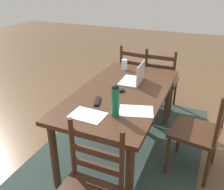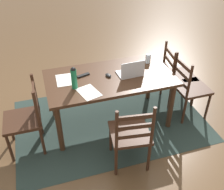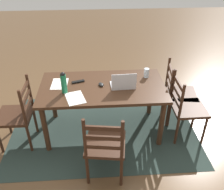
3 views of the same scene
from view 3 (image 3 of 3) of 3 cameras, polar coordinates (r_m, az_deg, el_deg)
name	(u,v)px [view 3 (image 3 of 3)]	position (r m, az deg, el deg)	size (l,w,h in m)	color
ground_plane	(104,129)	(3.69, -1.97, -7.89)	(14.00, 14.00, 0.00)	brown
area_rug	(104,129)	(3.69, -1.97, -7.86)	(2.66, 1.74, 0.01)	#283833
dining_table	(103,92)	(3.30, -2.18, 0.73)	(1.66, 0.87, 0.75)	#422819
chair_left_near	(178,94)	(3.75, 15.13, 0.32)	(0.49, 0.49, 0.95)	#3D2316
chair_right_far	(18,115)	(3.43, -21.07, -4.32)	(0.44, 0.44, 0.95)	#3D2316
chair_left_far	(186,108)	(3.47, 16.79, -2.86)	(0.44, 0.44, 0.95)	#3D2316
chair_far_head	(105,146)	(2.79, -1.59, -11.63)	(0.50, 0.50, 0.95)	#3D2316
laptop	(123,84)	(3.19, 2.62, 2.67)	(0.33, 0.23, 0.23)	silver
water_bottle	(64,82)	(3.10, -11.15, 2.93)	(0.07, 0.07, 0.29)	#197247
drinking_glass	(146,73)	(3.47, 8.00, 5.11)	(0.07, 0.07, 0.13)	silver
computer_mouse	(101,84)	(3.25, -2.55, 2.46)	(0.06, 0.10, 0.03)	black
tv_remote	(78,82)	(3.36, -7.86, 3.09)	(0.04, 0.17, 0.02)	black
paper_stack_left	(60,84)	(3.37, -12.07, 2.55)	(0.21, 0.30, 0.00)	white
paper_stack_right	(75,98)	(3.04, -8.53, -0.70)	(0.21, 0.30, 0.00)	white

